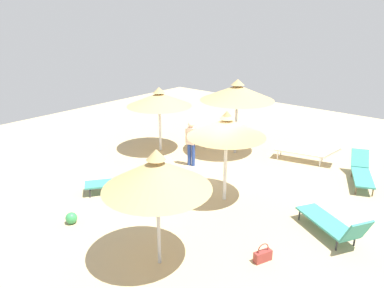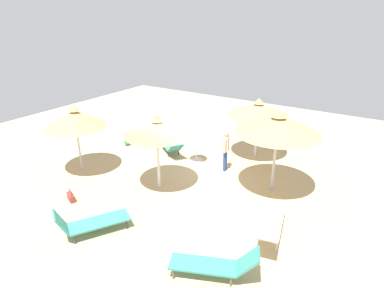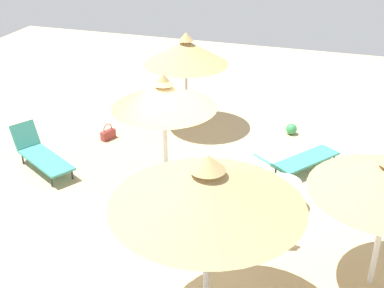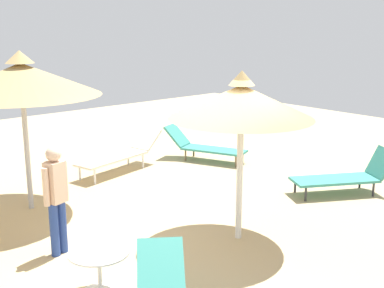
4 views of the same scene
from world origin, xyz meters
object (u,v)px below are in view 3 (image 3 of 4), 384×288
Objects in this scene: parasol_umbrella_front at (164,96)px; beach_ball at (291,129)px; lounge_chair_back at (40,153)px; lounge_chair_center at (296,161)px; person_standing_edge at (264,203)px; side_table_round at (283,189)px; parasol_umbrella_far_left at (186,52)px; parasol_umbrella_edge at (207,187)px; handbag at (108,134)px.

parasol_umbrella_front is 4.70m from beach_ball.
lounge_chair_back reaches higher than lounge_chair_center.
person_standing_edge is 1.49m from side_table_round.
parasol_umbrella_far_left is 3.48m from beach_ball.
person_standing_edge is at bearing 83.77° from side_table_round.
lounge_chair_center is 2.92× the size of side_table_round.
lounge_chair_center is at bearing -98.50° from parasol_umbrella_edge.
parasol_umbrella_far_left is 2.97m from handbag.
lounge_chair_back is (5.04, -3.36, -1.99)m from parasol_umbrella_edge.
person_standing_edge is (-2.39, 1.34, -1.25)m from parasol_umbrella_front.
beach_ball is at bearing -173.86° from parasol_umbrella_far_left.
parasol_umbrella_edge is 1.09× the size of parasol_umbrella_far_left.
lounge_chair_back is 5.96m from lounge_chair_center.
lounge_chair_center is at bearing 175.76° from handbag.
person_standing_edge reaches higher than handbag.
parasol_umbrella_front is 3.01m from person_standing_edge.
handbag is at bearing -38.26° from parasol_umbrella_front.
parasol_umbrella_far_left reaches higher than lounge_chair_back.
lounge_chair_back is (2.50, 3.35, -1.72)m from parasol_umbrella_far_left.
parasol_umbrella_front is 1.20× the size of lounge_chair_center.
beach_ball is (0.15, -4.95, -0.77)m from person_standing_edge.
parasol_umbrella_front is 3.57m from handbag.
person_standing_edge is (-0.48, -2.06, -1.45)m from parasol_umbrella_edge.
parasol_umbrella_far_left reaches higher than lounge_chair_center.
handbag is at bearing -113.65° from lounge_chair_back.
parasol_umbrella_far_left is 0.99× the size of parasol_umbrella_front.
parasol_umbrella_far_left reaches higher than beach_ball.
parasol_umbrella_edge is 6.38m from lounge_chair_back.
person_standing_edge is (0.25, 2.80, 0.56)m from lounge_chair_center.
beach_ball is at bearing -121.82° from parasol_umbrella_front.
side_table_round is 2.53× the size of beach_ball.
person_standing_edge is 3.69× the size of handbag.
side_table_round is 3.58m from beach_ball.
parasol_umbrella_edge reaches higher than handbag.
lounge_chair_center is (-2.64, -1.46, -1.81)m from parasol_umbrella_front.
parasol_umbrella_front is 3.49× the size of side_table_round.
parasol_umbrella_front is at bearing -60.69° from parasol_umbrella_edge.
lounge_chair_back is 5.70m from person_standing_edge.
lounge_chair_center is 7.37× the size of beach_ball.
parasol_umbrella_edge is at bearing 128.93° from handbag.
handbag is (2.31, -1.82, -2.03)m from parasol_umbrella_front.
lounge_chair_back is at bearing -13.22° from person_standing_edge.
lounge_chair_back is (3.13, 0.05, -1.80)m from parasol_umbrella_front.
side_table_round is (-2.54, -0.05, -1.77)m from parasol_umbrella_front.
lounge_chair_center is at bearing -165.40° from lounge_chair_back.
beach_ball is at bearing -92.64° from parasol_umbrella_edge.
parasol_umbrella_edge is 2.56m from person_standing_edge.
person_standing_edge is 5.72m from handbag.
parasol_umbrella_far_left is at bearing -69.24° from parasol_umbrella_edge.
parasol_umbrella_front is at bearing -179.12° from lounge_chair_back.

